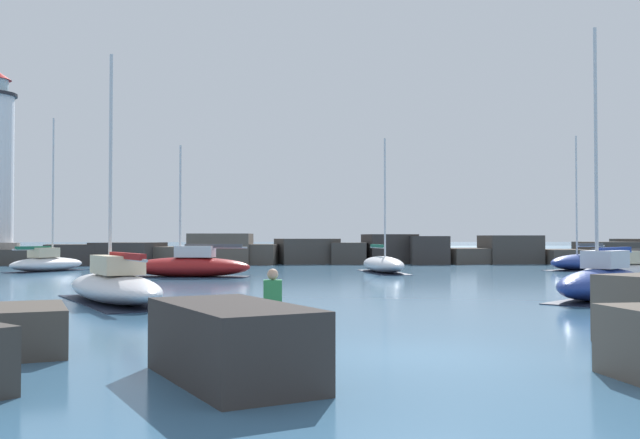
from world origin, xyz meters
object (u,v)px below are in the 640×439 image
at_px(sailboat_moored_5, 190,266).
at_px(mooring_buoy_orange_near, 136,267).
at_px(sailboat_moored_0, 383,264).
at_px(person_on_rocks, 273,306).
at_px(sailboat_moored_6, 47,262).
at_px(sailboat_moored_4, 603,281).
at_px(sailboat_moored_7, 581,262).
at_px(sailboat_moored_1, 114,285).

relative_size(sailboat_moored_5, mooring_buoy_orange_near, 8.12).
height_order(sailboat_moored_0, sailboat_moored_5, sailboat_moored_0).
distance_m(sailboat_moored_0, person_on_rocks, 32.04).
bearing_deg(sailboat_moored_5, person_on_rocks, -80.41).
bearing_deg(sailboat_moored_5, sailboat_moored_6, 144.03).
relative_size(sailboat_moored_5, sailboat_moored_6, 0.73).
relative_size(sailboat_moored_4, mooring_buoy_orange_near, 10.61).
xyz_separation_m(sailboat_moored_0, sailboat_moored_6, (-21.93, 3.11, 0.05)).
bearing_deg(sailboat_moored_4, sailboat_moored_5, 136.17).
height_order(sailboat_moored_0, person_on_rocks, sailboat_moored_0).
distance_m(sailboat_moored_4, sailboat_moored_5, 22.94).
xyz_separation_m(sailboat_moored_0, person_on_rocks, (-7.22, -31.22, 0.38)).
relative_size(sailboat_moored_0, person_on_rocks, 5.14).
bearing_deg(mooring_buoy_orange_near, sailboat_moored_4, -46.43).
bearing_deg(sailboat_moored_4, mooring_buoy_orange_near, 133.57).
relative_size(sailboat_moored_5, person_on_rocks, 4.53).
distance_m(sailboat_moored_4, sailboat_moored_7, 24.62).
xyz_separation_m(mooring_buoy_orange_near, person_on_rocks, (8.60, -32.70, 0.56)).
distance_m(sailboat_moored_1, sailboat_moored_5, 15.68).
height_order(sailboat_moored_1, sailboat_moored_5, sailboat_moored_1).
distance_m(sailboat_moored_1, person_on_rocks, 12.53).
height_order(sailboat_moored_0, sailboat_moored_4, sailboat_moored_4).
bearing_deg(sailboat_moored_1, sailboat_moored_0, 57.60).
distance_m(sailboat_moored_0, sailboat_moored_7, 14.45).
bearing_deg(sailboat_moored_1, sailboat_moored_5, 86.79).
bearing_deg(sailboat_moored_5, sailboat_moored_4, -43.83).
bearing_deg(mooring_buoy_orange_near, sailboat_moored_5, -54.91).
distance_m(sailboat_moored_5, sailboat_moored_6, 12.56).
xyz_separation_m(sailboat_moored_4, person_on_rocks, (-11.99, -11.06, 0.25)).
height_order(sailboat_moored_4, sailboat_moored_6, sailboat_moored_6).
height_order(sailboat_moored_5, person_on_rocks, sailboat_moored_5).
bearing_deg(sailboat_moored_0, mooring_buoy_orange_near, 174.62).
bearing_deg(person_on_rocks, mooring_buoy_orange_near, 104.73).
xyz_separation_m(sailboat_moored_6, mooring_buoy_orange_near, (6.12, -1.62, -0.23)).
bearing_deg(sailboat_moored_7, sailboat_moored_0, -169.72).
distance_m(mooring_buoy_orange_near, person_on_rocks, 33.82).
height_order(sailboat_moored_0, mooring_buoy_orange_near, sailboat_moored_0).
xyz_separation_m(sailboat_moored_0, mooring_buoy_orange_near, (-15.82, 1.49, -0.18)).
bearing_deg(sailboat_moored_6, sailboat_moored_1, -68.04).
distance_m(sailboat_moored_0, mooring_buoy_orange_near, 15.89).
relative_size(sailboat_moored_6, person_on_rocks, 6.17).
distance_m(sailboat_moored_5, mooring_buoy_orange_near, 7.05).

